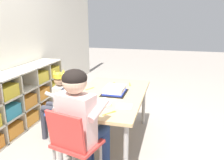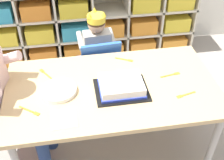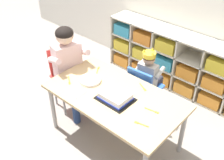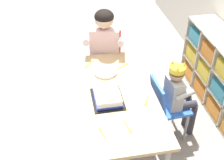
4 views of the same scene
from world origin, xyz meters
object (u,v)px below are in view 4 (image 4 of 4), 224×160
(child_with_crown, at_px, (178,91))
(birthday_cake_on_tray, at_px, (107,97))
(fork_beside_plate_stack, at_px, (124,66))
(paper_plate_stack, at_px, (105,72))
(adult_helper_seated, at_px, (104,48))
(fork_near_cake_tray, at_px, (88,65))
(activity_table, at_px, (112,100))
(fork_by_napkin, at_px, (102,133))
(classroom_chair_adult_side, at_px, (105,58))
(fork_scattered_mid_table, at_px, (128,128))
(classroom_chair_blue, at_px, (166,104))
(fork_at_table_front_edge, at_px, (146,101))

(child_with_crown, xyz_separation_m, birthday_cake_on_tray, (0.08, -0.67, 0.11))
(fork_beside_plate_stack, bearing_deg, paper_plate_stack, -9.86)
(adult_helper_seated, distance_m, fork_near_cake_tray, 0.28)
(activity_table, xyz_separation_m, fork_by_napkin, (0.42, -0.15, 0.06))
(child_with_crown, xyz_separation_m, fork_beside_plate_stack, (-0.39, -0.42, 0.08))
(classroom_chair_adult_side, distance_m, fork_scattered_mid_table, 1.23)
(child_with_crown, bearing_deg, birthday_cake_on_tray, 92.52)
(birthday_cake_on_tray, bearing_deg, fork_near_cake_tray, -170.13)
(child_with_crown, height_order, paper_plate_stack, child_with_crown)
(fork_near_cake_tray, bearing_deg, activity_table, -127.69)
(fork_scattered_mid_table, bearing_deg, fork_beside_plate_stack, -20.21)
(classroom_chair_blue, height_order, fork_scattered_mid_table, classroom_chair_blue)
(fork_at_table_front_edge, bearing_deg, child_with_crown, -38.03)
(fork_near_cake_tray, bearing_deg, fork_beside_plate_stack, -66.56)
(adult_helper_seated, relative_size, fork_beside_plate_stack, 8.19)
(activity_table, relative_size, classroom_chair_adult_side, 1.80)
(child_with_crown, height_order, fork_by_napkin, child_with_crown)
(child_with_crown, xyz_separation_m, fork_at_table_front_edge, (0.17, -0.35, 0.08))
(activity_table, distance_m, fork_beside_plate_stack, 0.46)
(classroom_chair_blue, xyz_separation_m, fork_at_table_front_edge, (0.16, -0.24, 0.21))
(adult_helper_seated, bearing_deg, fork_at_table_front_edge, -61.43)
(fork_scattered_mid_table, distance_m, fork_by_napkin, 0.20)
(activity_table, xyz_separation_m, classroom_chair_blue, (-0.02, 0.51, -0.15))
(fork_beside_plate_stack, bearing_deg, birthday_cake_on_tray, 28.99)
(fork_beside_plate_stack, height_order, fork_near_cake_tray, same)
(activity_table, xyz_separation_m, paper_plate_stack, (-0.33, -0.00, 0.07))
(classroom_chair_blue, bearing_deg, fork_by_napkin, 119.62)
(classroom_chair_adult_side, distance_m, fork_by_napkin, 1.26)
(activity_table, distance_m, fork_at_table_front_edge, 0.31)
(child_with_crown, height_order, fork_near_cake_tray, child_with_crown)
(classroom_chair_adult_side, bearing_deg, birthday_cake_on_tray, -84.31)
(paper_plate_stack, xyz_separation_m, fork_beside_plate_stack, (-0.09, 0.20, -0.01))
(activity_table, relative_size, child_with_crown, 1.59)
(birthday_cake_on_tray, xyz_separation_m, fork_at_table_front_edge, (0.09, 0.32, -0.03))
(child_with_crown, distance_m, fork_by_napkin, 0.90)
(birthday_cake_on_tray, relative_size, paper_plate_stack, 1.50)
(fork_near_cake_tray, xyz_separation_m, fork_at_table_front_edge, (0.63, 0.41, 0.00))
(classroom_chair_adult_side, xyz_separation_m, fork_by_napkin, (1.23, -0.23, 0.15))
(paper_plate_stack, distance_m, fork_at_table_front_edge, 0.54)
(classroom_chair_adult_side, xyz_separation_m, fork_scattered_mid_table, (1.22, -0.03, 0.15))
(fork_near_cake_tray, bearing_deg, paper_plate_stack, -102.88)
(classroom_chair_adult_side, height_order, fork_by_napkin, classroom_chair_adult_side)
(classroom_chair_adult_side, bearing_deg, adult_helper_seated, -90.00)
(adult_helper_seated, height_order, birthday_cake_on_tray, adult_helper_seated)
(child_with_crown, bearing_deg, adult_helper_seated, 36.26)
(classroom_chair_adult_side, height_order, birthday_cake_on_tray, classroom_chair_adult_side)
(classroom_chair_blue, distance_m, fork_near_cake_tray, 0.83)
(fork_beside_plate_stack, xyz_separation_m, fork_at_table_front_edge, (0.55, 0.07, -0.00))
(adult_helper_seated, xyz_separation_m, birthday_cake_on_tray, (0.75, -0.10, -0.01))
(paper_plate_stack, xyz_separation_m, fork_near_cake_tray, (-0.16, -0.14, -0.01))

